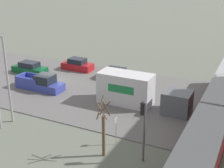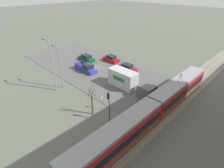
% 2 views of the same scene
% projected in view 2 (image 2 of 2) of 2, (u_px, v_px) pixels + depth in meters
% --- Properties ---
extents(ground_plane, '(320.00, 320.00, 0.00)m').
position_uv_depth(ground_plane, '(94.00, 68.00, 40.85)').
color(ground_plane, '#565B51').
extents(road_surface, '(16.45, 39.04, 0.08)m').
position_uv_depth(road_surface, '(94.00, 68.00, 40.83)').
color(road_surface, '#565454').
rests_on(road_surface, ground).
extents(rail_bed, '(68.77, 4.40, 0.22)m').
position_uv_depth(rail_bed, '(171.00, 102.00, 28.79)').
color(rail_bed, gray).
rests_on(rail_bed, ground).
extents(light_rail_tram, '(29.45, 2.67, 4.50)m').
position_uv_depth(light_rail_tram, '(153.00, 110.00, 24.37)').
color(light_rail_tram, '#B21E23').
rests_on(light_rail_tram, ground).
extents(box_truck, '(2.45, 9.43, 3.21)m').
position_uv_depth(box_truck, '(128.00, 81.00, 31.89)').
color(box_truck, '#4C5156').
rests_on(box_truck, ground).
extents(pickup_truck, '(1.95, 5.72, 1.83)m').
position_uv_depth(pickup_truck, '(86.00, 68.00, 38.87)').
color(pickup_truck, navy).
rests_on(pickup_truck, ground).
extents(sedan_car_0, '(1.84, 4.25, 1.58)m').
position_uv_depth(sedan_car_0, '(111.00, 59.00, 43.86)').
color(sedan_car_0, maroon).
rests_on(sedan_car_0, ground).
extents(sedan_car_1, '(1.71, 4.48, 1.49)m').
position_uv_depth(sedan_car_1, '(127.00, 68.00, 39.24)').
color(sedan_car_1, maroon).
rests_on(sedan_car_1, ground).
extents(sedan_car_2, '(1.83, 4.70, 1.50)m').
position_uv_depth(sedan_car_2, '(86.00, 58.00, 44.43)').
color(sedan_car_2, '#0C4723').
rests_on(sedan_car_2, ground).
extents(traffic_light_pole, '(0.28, 0.47, 4.67)m').
position_uv_depth(traffic_light_pole, '(109.00, 103.00, 23.36)').
color(traffic_light_pole, '#47474C').
rests_on(traffic_light_pole, ground).
extents(street_tree, '(1.12, 0.93, 4.71)m').
position_uv_depth(street_tree, '(92.00, 102.00, 25.15)').
color(street_tree, brown).
rests_on(street_tree, ground).
extents(street_lamp_near_crossing, '(0.36, 1.95, 7.94)m').
position_uv_depth(street_lamp_near_crossing, '(60.00, 65.00, 30.93)').
color(street_lamp_near_crossing, gray).
rests_on(street_lamp_near_crossing, ground).
extents(street_lamp_mid_block, '(0.36, 1.95, 9.31)m').
position_uv_depth(street_lamp_mid_block, '(52.00, 63.00, 29.75)').
color(street_lamp_mid_block, gray).
rests_on(street_lamp_mid_block, ground).
extents(no_parking_sign, '(0.32, 0.08, 2.35)m').
position_uv_depth(no_parking_sign, '(102.00, 102.00, 26.52)').
color(no_parking_sign, gray).
rests_on(no_parking_sign, ground).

